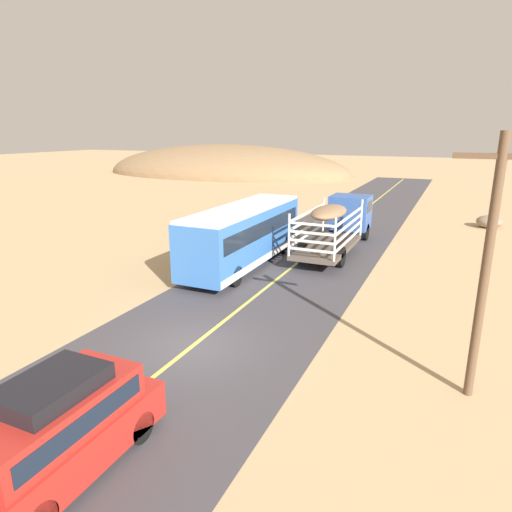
% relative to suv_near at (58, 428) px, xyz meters
% --- Properties ---
extents(ground_plane, '(240.00, 240.00, 0.00)m').
position_rel_suv_near_xyz_m(ground_plane, '(-0.63, 6.12, -1.15)').
color(ground_plane, tan).
extents(road_surface, '(8.00, 120.00, 0.02)m').
position_rel_suv_near_xyz_m(road_surface, '(-0.63, 6.12, -1.14)').
color(road_surface, '#423F44').
rests_on(road_surface, ground).
extents(road_centre_line, '(0.16, 117.60, 0.00)m').
position_rel_suv_near_xyz_m(road_centre_line, '(-0.63, 6.12, -1.13)').
color(road_centre_line, '#D8CC4C').
rests_on(road_centre_line, road_surface).
extents(suv_near, '(1.90, 4.62, 2.29)m').
position_rel_suv_near_xyz_m(suv_near, '(0.00, 0.00, 0.00)').
color(suv_near, '#B2261E').
rests_on(suv_near, road_surface).
extents(livestock_truck, '(2.53, 9.70, 3.02)m').
position_rel_suv_near_xyz_m(livestock_truck, '(0.60, 21.67, 0.64)').
color(livestock_truck, '#3359A5').
rests_on(livestock_truck, road_surface).
extents(bus, '(2.54, 10.00, 3.21)m').
position_rel_suv_near_xyz_m(bus, '(-3.14, 15.33, 0.60)').
color(bus, '#3872C6').
rests_on(bus, road_surface).
extents(power_pole_near, '(2.20, 0.24, 7.07)m').
position_rel_suv_near_xyz_m(power_pole_near, '(7.86, 6.85, 2.66)').
color(power_pole_near, brown).
rests_on(power_pole_near, ground).
extents(boulder_far_horizon, '(1.84, 1.84, 0.91)m').
position_rel_suv_near_xyz_m(boulder_far_horizon, '(9.40, 31.69, -0.69)').
color(boulder_far_horizon, '#84705B').
rests_on(boulder_far_horizon, ground).
extents(distant_hill, '(43.13, 23.19, 9.68)m').
position_rel_suv_near_xyz_m(distant_hill, '(-29.07, 61.23, -1.15)').
color(distant_hill, '#8D6E4C').
rests_on(distant_hill, ground).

